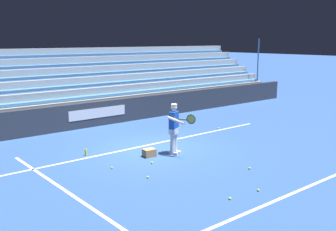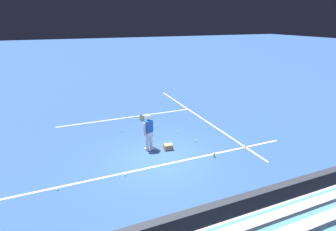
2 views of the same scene
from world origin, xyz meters
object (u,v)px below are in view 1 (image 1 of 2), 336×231
ball_box_cardboard (149,153)px  water_bottle (86,152)px  tennis_ball_far_left (258,190)px  tennis_ball_near_player (219,128)px  tennis_ball_by_box (112,168)px  tennis_player (174,128)px  tennis_ball_toward_net (176,137)px  tennis_ball_far_right (148,177)px  tennis_ball_on_baseline (249,168)px  tennis_ball_stray_back (230,198)px  tennis_ball_midcourt (152,163)px

ball_box_cardboard → water_bottle: size_ratio=1.82×
tennis_ball_far_left → tennis_ball_near_player: 7.09m
ball_box_cardboard → tennis_ball_by_box: (1.61, 0.28, -0.10)m
tennis_player → tennis_ball_by_box: bearing=-0.8°
tennis_player → tennis_ball_by_box: tennis_player is taller
tennis_ball_toward_net → tennis_player: bearing=47.9°
tennis_ball_near_player → tennis_ball_far_right: same height
tennis_ball_on_baseline → tennis_ball_stray_back: bearing=28.1°
water_bottle → tennis_ball_far_right: bearing=95.5°
tennis_ball_by_box → tennis_ball_far_right: 1.39m
water_bottle → tennis_ball_far_left: bearing=108.7°
tennis_player → ball_box_cardboard: tennis_player is taller
tennis_ball_midcourt → water_bottle: 2.41m
tennis_ball_on_baseline → tennis_ball_stray_back: size_ratio=1.00×
tennis_player → water_bottle: bearing=-36.2°
tennis_ball_on_baseline → tennis_ball_far_left: (1.19, 1.25, 0.00)m
tennis_ball_by_box → tennis_ball_far_right: bearing=104.3°
tennis_ball_by_box → tennis_player: bearing=179.2°
tennis_ball_on_baseline → tennis_ball_far_left: same height
tennis_ball_far_right → water_bottle: bearing=-84.5°
tennis_ball_far_left → tennis_ball_far_right: 3.02m
ball_box_cardboard → tennis_ball_stray_back: ball_box_cardboard is taller
tennis_ball_by_box → tennis_ball_near_player: size_ratio=1.00×
tennis_ball_on_baseline → tennis_ball_far_right: size_ratio=1.00×
tennis_ball_toward_net → tennis_ball_near_player: size_ratio=1.00×
tennis_ball_far_right → tennis_ball_stray_back: bearing=104.6°
tennis_ball_by_box → tennis_ball_stray_back: same height
tennis_ball_midcourt → tennis_ball_stray_back: same height
ball_box_cardboard → water_bottle: 2.12m
ball_box_cardboard → tennis_ball_near_player: bearing=-164.1°
tennis_ball_far_left → tennis_ball_on_baseline: bearing=-133.6°
tennis_player → ball_box_cardboard: 1.17m
tennis_ball_by_box → tennis_ball_midcourt: bearing=162.3°
ball_box_cardboard → tennis_ball_far_right: bearing=52.1°
tennis_ball_on_baseline → tennis_ball_stray_back: 2.44m
tennis_player → tennis_ball_near_player: (-3.93, -1.66, -0.86)m
tennis_ball_near_player → tennis_ball_stray_back: bearing=45.3°
tennis_ball_near_player → water_bottle: bearing=-0.8°
tennis_ball_by_box → tennis_ball_midcourt: 1.28m
tennis_ball_near_player → tennis_ball_far_right: (6.03, 2.98, 0.00)m
tennis_ball_on_baseline → ball_box_cardboard: bearing=-62.5°
tennis_player → tennis_ball_near_player: bearing=-157.1°
tennis_ball_stray_back → water_bottle: water_bottle is taller
tennis_player → water_bottle: 3.06m
tennis_ball_midcourt → tennis_ball_far_left: same height
tennis_ball_midcourt → tennis_ball_near_player: same height
tennis_ball_near_player → tennis_ball_by_box: bearing=14.4°
tennis_ball_midcourt → tennis_ball_by_box: bearing=-17.7°
tennis_player → tennis_ball_stray_back: 4.14m
tennis_ball_stray_back → tennis_ball_toward_net: bearing=-118.5°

